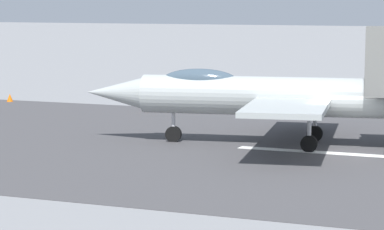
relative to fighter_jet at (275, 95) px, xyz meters
name	(u,v)px	position (x,y,z in m)	size (l,w,h in m)	color
ground_plane	(340,154)	(-3.43, 1.25, -2.39)	(400.00, 400.00, 0.00)	gray
runway_strip	(341,154)	(-3.45, 1.25, -2.38)	(240.00, 26.00, 0.02)	#444245
fighter_jet	(275,95)	(0.00, 0.00, 0.00)	(17.28, 13.61, 5.58)	#A6ADAC
crew_person	(154,99)	(10.65, -9.72, -1.60)	(0.70, 0.36, 1.58)	#1E2338
marker_cone_mid	(195,107)	(8.46, -10.90, -2.11)	(0.44, 0.44, 0.55)	orange
marker_cone_far	(10,98)	(21.78, -10.90, -2.11)	(0.44, 0.44, 0.55)	orange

